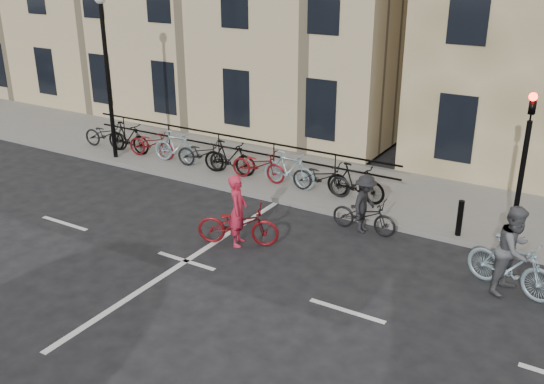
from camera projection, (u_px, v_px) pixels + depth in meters
The scene contains 9 objects.
ground at pixel (186, 261), 13.78m from camera, with size 120.00×120.00×0.00m, color black.
sidewalk at pixel (204, 158), 20.45m from camera, with size 46.00×4.00×0.15m, color slate.
traffic_light at pixel (525, 151), 13.36m from camera, with size 0.18×0.30×3.90m.
lamp_post at pixel (106, 56), 19.12m from camera, with size 0.36×0.36×5.28m.
bollard_east at pixel (460, 218), 14.54m from camera, with size 0.14×0.14×0.90m, color black.
parked_bikes at pixel (215, 155), 18.90m from camera, with size 11.45×1.23×1.05m.
cyclist_pink at pixel (238, 221), 14.38m from camera, with size 2.08×1.39×1.75m.
cyclist_grey at pixel (513, 258), 12.30m from camera, with size 2.03×1.08×1.88m.
cyclist_dark at pixel (364, 210), 15.04m from camera, with size 1.69×0.98×1.50m.
Camera 1 is at (7.99, -9.47, 6.54)m, focal length 40.00 mm.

